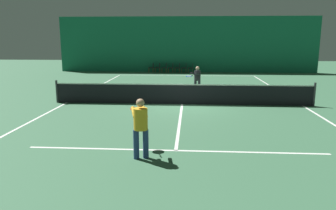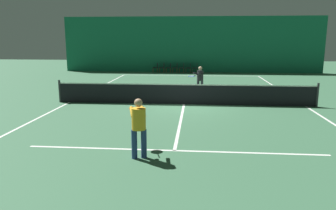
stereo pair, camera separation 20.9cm
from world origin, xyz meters
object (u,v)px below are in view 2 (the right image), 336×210
Objects in this scene: courtside_chair_5 at (189,67)px; courtside_chair_0 at (156,67)px; player_far at (200,78)px; courtside_chair_6 at (196,67)px; courtside_chair_2 at (169,67)px; courtside_chair_4 at (182,67)px; tennis_net at (184,94)px; player_near at (139,123)px; courtside_chair_3 at (176,67)px; courtside_chair_1 at (163,67)px.

courtside_chair_0 is at bearing -90.00° from courtside_chair_5.
player_far reaches higher than courtside_chair_6.
courtside_chair_2 is 1.18m from courtside_chair_4.
tennis_net reaches higher than courtside_chair_6.
tennis_net is 7.71× the size of player_near.
courtside_chair_6 is at bearing 90.00° from courtside_chair_3.
player_near is at bearing 5.98° from courtside_chair_0.
tennis_net is 7.06m from player_near.
courtside_chair_3 is at bearing -14.80° from player_near.
player_near is (-0.87, -7.00, 0.40)m from tennis_net.
player_far is at bearing 16.01° from courtside_chair_1.
courtside_chair_3 is at bearing -140.60° from player_far.
courtside_chair_2 is at bearing 97.70° from tennis_net.
courtside_chair_4 is at bearing 90.00° from courtside_chair_1.
courtside_chair_0 is 2.35m from courtside_chair_4.
player_far is 11.44m from courtside_chair_3.
courtside_chair_2 is at bearing -13.21° from player_near.
courtside_chair_4 is at bearing 90.00° from courtside_chair_2.
player_near is at bearing 4.40° from courtside_chair_1.
player_near is 1.85× the size of courtside_chair_2.
courtside_chair_2 is (1.18, 0.00, 0.00)m from courtside_chair_0.
tennis_net reaches higher than courtside_chair_4.
courtside_chair_1 is at bearing -90.00° from courtside_chair_5.
courtside_chair_2 and courtside_chair_4 have the same top height.
player_near reaches higher than player_far.
courtside_chair_0 and courtside_chair_2 have the same top height.
tennis_net is at bearing 12.31° from courtside_chair_0.
courtside_chair_5 is at bearing 90.00° from courtside_chair_4.
player_near reaches higher than courtside_chair_2.
courtside_chair_5 is at bearing 90.00° from courtside_chair_2.
tennis_net is at bearing 7.70° from courtside_chair_2.
courtside_chair_1 is at bearing -11.63° from player_near.
courtside_chair_2 is at bearing -137.73° from player_far.
courtside_chair_1 is 1.00× the size of courtside_chair_5.
courtside_chair_6 is at bearing 90.00° from courtside_chair_2.
courtside_chair_0 is 1.00× the size of courtside_chair_4.
tennis_net is 14.29m from courtside_chair_2.
courtside_chair_1 is 1.18m from courtside_chair_3.
courtside_chair_0 is at bearing -10.05° from player_near.
player_far reaches higher than tennis_net.
tennis_net is 14.17m from courtside_chair_6.
tennis_net is 14.29× the size of courtside_chair_2.
tennis_net is 14.16m from courtside_chair_5.
player_near is 21.19m from courtside_chair_2.
player_near is 21.18m from courtside_chair_5.
courtside_chair_6 is at bearing 90.00° from courtside_chair_0.
courtside_chair_5 is at bearing -17.98° from player_near.
player_far is 11.29m from courtside_chair_5.
courtside_chair_2 is at bearing 90.00° from courtside_chair_0.
courtside_chair_3 is (1.18, 0.00, 0.00)m from courtside_chair_1.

